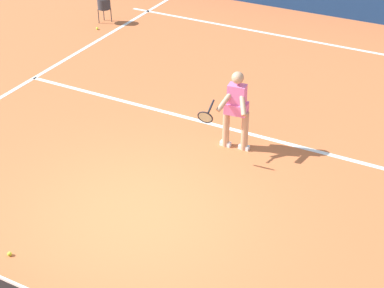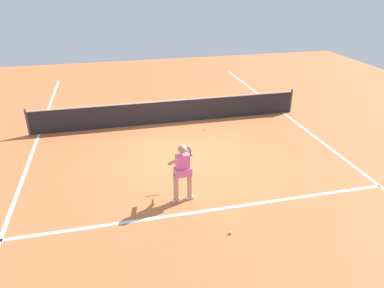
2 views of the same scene
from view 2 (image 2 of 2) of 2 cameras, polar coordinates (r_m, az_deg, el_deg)
ground_plane at (r=11.34m, az=-1.22°, el=-1.54°), size 27.69×27.69×0.00m
service_line_marking at (r=8.78m, az=3.11°, el=-10.49°), size 9.45×0.10×0.01m
sideline_left_marking at (r=11.45m, az=-25.08°, el=-3.87°), size 0.10×19.30×0.01m
sideline_right_marking at (r=13.06m, az=19.49°, el=0.75°), size 0.10×19.30×0.01m
court_net at (r=13.55m, az=-3.64°, el=5.21°), size 10.13×0.08×0.98m
tennis_player at (r=8.69m, az=-1.51°, el=-4.24°), size 0.73×0.99×1.55m
tennis_ball_near at (r=8.11m, az=6.17°, el=-13.93°), size 0.07×0.07×0.07m
tennis_ball_mid at (r=13.04m, az=2.06°, el=2.40°), size 0.07×0.07×0.07m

